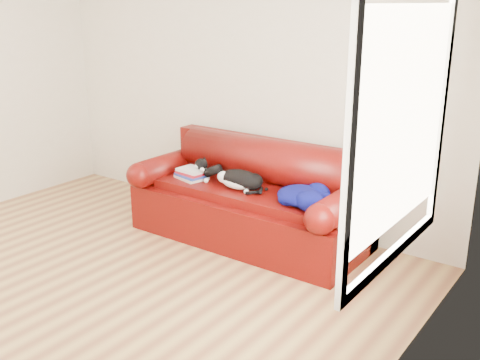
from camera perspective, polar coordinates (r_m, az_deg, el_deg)
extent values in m
plane|color=brown|center=(4.46, -15.57, -10.49)|extent=(4.50, 4.50, 0.00)
cube|color=beige|center=(5.46, -0.08, 9.68)|extent=(4.50, 0.02, 2.60)
cube|color=beige|center=(2.66, 14.07, 0.59)|extent=(0.02, 4.00, 2.60)
cube|color=white|center=(2.89, 16.36, 5.84)|extent=(0.01, 1.10, 1.30)
cube|color=white|center=(2.89, 16.36, 5.84)|extent=(0.03, 1.30, 1.50)
cube|color=#3D0205|center=(5.07, 0.99, -3.72)|extent=(2.10, 0.90, 0.42)
cube|color=#3D0205|center=(4.95, 0.68, -1.30)|extent=(1.66, 0.62, 0.10)
cylinder|color=black|center=(5.46, -9.08, -4.42)|extent=(0.06, 0.06, 0.05)
cylinder|color=black|center=(4.45, 8.50, -9.71)|extent=(0.06, 0.06, 0.05)
cylinder|color=black|center=(5.91, -4.60, -2.51)|extent=(0.06, 0.06, 0.05)
cylinder|color=black|center=(4.99, 12.05, -6.77)|extent=(0.06, 0.06, 0.05)
cube|color=#3D0205|center=(5.28, 3.24, -0.38)|extent=(2.10, 0.18, 0.85)
cylinder|color=#3D0205|center=(5.12, 2.62, 2.02)|extent=(1.70, 0.40, 0.40)
cylinder|color=#3D0205|center=(5.52, -6.94, 1.57)|extent=(0.24, 0.88, 0.24)
sphere|color=#3D0205|center=(5.22, -10.20, 0.47)|extent=(0.24, 0.24, 0.24)
cylinder|color=#3D0205|center=(4.52, 10.74, -2.27)|extent=(0.24, 0.88, 0.24)
sphere|color=#3D0205|center=(4.15, 8.12, -3.97)|extent=(0.24, 0.24, 0.24)
cube|color=beige|center=(5.19, -4.89, 0.26)|extent=(0.32, 0.27, 0.02)
cube|color=white|center=(5.19, -4.89, 0.26)|extent=(0.31, 0.26, 0.02)
cube|color=#1F3BA8|center=(5.18, -4.90, 0.53)|extent=(0.30, 0.26, 0.02)
cube|color=white|center=(5.18, -4.90, 0.53)|extent=(0.29, 0.24, 0.02)
cube|color=#A41223|center=(5.17, -4.90, 0.79)|extent=(0.29, 0.24, 0.02)
cube|color=white|center=(5.17, -4.90, 0.79)|extent=(0.27, 0.22, 0.02)
cube|color=silver|center=(5.16, -4.91, 1.06)|extent=(0.27, 0.22, 0.02)
cube|color=white|center=(5.16, -4.91, 1.06)|extent=(0.26, 0.21, 0.02)
ellipsoid|color=black|center=(4.87, 0.06, 0.06)|extent=(0.42, 0.25, 0.17)
ellipsoid|color=white|center=(4.85, -0.41, -0.40)|extent=(0.29, 0.15, 0.11)
ellipsoid|color=white|center=(4.93, -1.68, 0.31)|extent=(0.12, 0.11, 0.10)
ellipsoid|color=black|center=(4.83, 1.37, -0.28)|extent=(0.18, 0.18, 0.14)
ellipsoid|color=black|center=(4.99, -2.54, 1.11)|extent=(0.13, 0.12, 0.10)
ellipsoid|color=white|center=(4.98, -2.94, 0.91)|extent=(0.06, 0.05, 0.04)
sphere|color=#BF7272|center=(4.98, -3.10, 0.95)|extent=(0.01, 0.01, 0.01)
cone|color=black|center=(4.95, -2.60, 1.54)|extent=(0.05, 0.04, 0.05)
cone|color=black|center=(5.00, -2.24, 1.70)|extent=(0.05, 0.04, 0.05)
cylinder|color=black|center=(4.78, 2.13, -1.05)|extent=(0.10, 0.14, 0.04)
sphere|color=white|center=(4.96, -2.12, -0.43)|extent=(0.04, 0.04, 0.04)
sphere|color=white|center=(4.76, 0.64, -1.20)|extent=(0.04, 0.04, 0.04)
ellipsoid|color=#020C40|center=(4.55, 6.37, -1.53)|extent=(0.53, 0.50, 0.14)
ellipsoid|color=#020C40|center=(4.40, 7.17, -2.05)|extent=(0.32, 0.30, 0.16)
ellipsoid|color=#020C40|center=(4.68, 6.17, -1.20)|extent=(0.34, 0.37, 0.11)
ellipsoid|color=#020C40|center=(4.60, 7.93, -1.23)|extent=(0.27, 0.23, 0.16)
ellipsoid|color=#020C40|center=(4.52, 4.98, -1.87)|extent=(0.21, 0.22, 0.11)
ellipsoid|color=silver|center=(4.44, 6.31, -1.73)|extent=(0.20, 0.12, 0.05)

